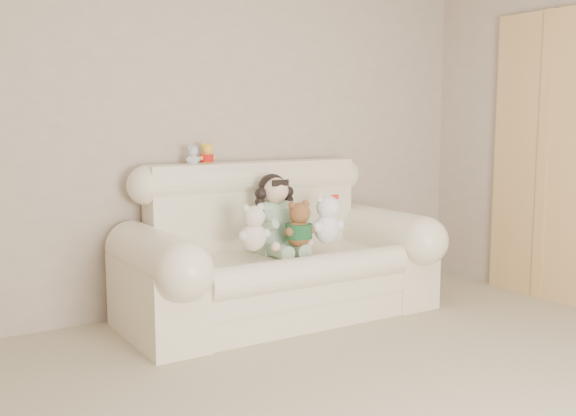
{
  "coord_description": "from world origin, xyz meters",
  "views": [
    {
      "loc": [
        -1.98,
        -1.77,
        1.33
      ],
      "look_at": [
        0.31,
        1.9,
        0.75
      ],
      "focal_mm": 41.75,
      "sensor_mm": 36.0,
      "label": 1
    }
  ],
  "objects": [
    {
      "name": "door_panel",
      "position": [
        2.22,
        1.4,
        1.05
      ],
      "size": [
        0.06,
        0.9,
        2.1
      ],
      "primitive_type": "cube",
      "color": "tan",
      "rests_on": "floor"
    },
    {
      "name": "grey_mini_plush",
      "position": [
        -0.15,
        2.36,
        1.09
      ],
      "size": [
        0.12,
        0.1,
        0.16
      ],
      "primitive_type": null,
      "rotation": [
        0.0,
        0.0,
        -0.15
      ],
      "color": "silver",
      "rests_on": "sofa"
    },
    {
      "name": "wall_back",
      "position": [
        0.0,
        2.5,
        1.3
      ],
      "size": [
        4.5,
        0.0,
        4.5
      ],
      "primitive_type": "plane",
      "rotation": [
        1.57,
        0.0,
        0.0
      ],
      "color": "tan",
      "rests_on": "ground"
    },
    {
      "name": "yellow_mini_bear",
      "position": [
        -0.04,
        2.38,
        1.1
      ],
      "size": [
        0.12,
        0.1,
        0.18
      ],
      "primitive_type": null,
      "rotation": [
        0.0,
        0.0,
        -0.09
      ],
      "color": "#FFB135",
      "rests_on": "sofa"
    },
    {
      "name": "white_cat",
      "position": [
        0.59,
        1.85,
        0.69
      ],
      "size": [
        0.31,
        0.28,
        0.39
      ],
      "primitive_type": null,
      "rotation": [
        0.0,
        0.0,
        0.42
      ],
      "color": "white",
      "rests_on": "sofa"
    },
    {
      "name": "sofa",
      "position": [
        0.31,
        2.0,
        0.52
      ],
      "size": [
        2.1,
        0.95,
        1.03
      ],
      "primitive_type": null,
      "color": "#FFEBCD",
      "rests_on": "floor"
    },
    {
      "name": "brown_teddy",
      "position": [
        0.36,
        1.85,
        0.68
      ],
      "size": [
        0.24,
        0.2,
        0.35
      ],
      "primitive_type": null,
      "rotation": [
        0.0,
        0.0,
        -0.12
      ],
      "color": "brown",
      "rests_on": "sofa"
    },
    {
      "name": "seated_child",
      "position": [
        0.32,
        2.08,
        0.69
      ],
      "size": [
        0.34,
        0.41,
        0.55
      ],
      "primitive_type": null,
      "rotation": [
        0.0,
        0.0,
        0.04
      ],
      "color": "#367B3F",
      "rests_on": "sofa"
    },
    {
      "name": "cream_teddy",
      "position": [
        0.04,
        1.88,
        0.67
      ],
      "size": [
        0.23,
        0.18,
        0.35
      ],
      "primitive_type": null,
      "rotation": [
        0.0,
        0.0,
        -0.02
      ],
      "color": "white",
      "rests_on": "sofa"
    }
  ]
}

